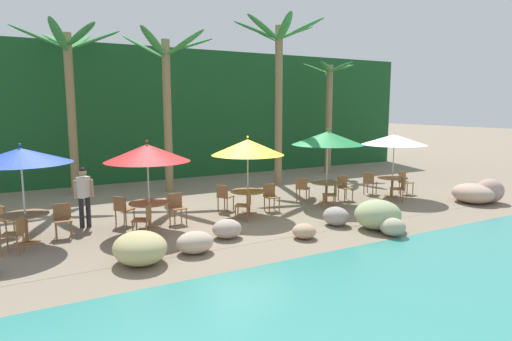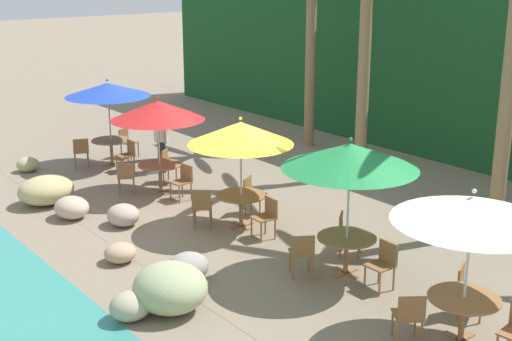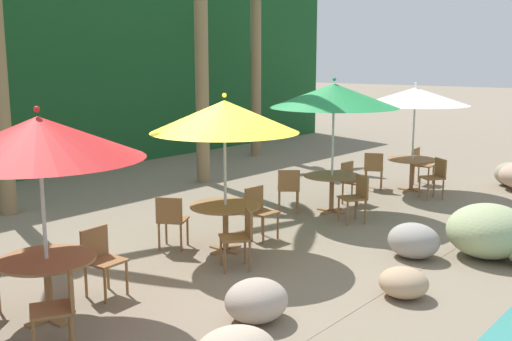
{
  "view_description": "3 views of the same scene",
  "coord_description": "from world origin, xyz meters",
  "px_view_note": "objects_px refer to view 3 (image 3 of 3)",
  "views": [
    {
      "loc": [
        -6.16,
        -11.8,
        3.37
      ],
      "look_at": [
        0.71,
        0.58,
        1.29
      ],
      "focal_mm": 30.77,
      "sensor_mm": 36.0,
      "label": 1
    },
    {
      "loc": [
        11.66,
        -8.54,
        5.59
      ],
      "look_at": [
        0.57,
        0.26,
        1.36
      ],
      "focal_mm": 48.97,
      "sensor_mm": 36.0,
      "label": 2
    },
    {
      "loc": [
        -6.51,
        -5.99,
        2.96
      ],
      "look_at": [
        0.71,
        -0.02,
        1.23
      ],
      "focal_mm": 42.23,
      "sensor_mm": 36.0,
      "label": 3
    }
  ],
  "objects_px": {
    "chair_yellow_seaward": "(259,209)",
    "dining_table_white": "(412,164)",
    "dining_table_yellow": "(225,213)",
    "chair_yellow_inland": "(171,218)",
    "palm_tree_fourth": "(256,38)",
    "umbrella_red": "(38,138)",
    "chair_yellow_left": "(241,234)",
    "chair_white_seaward": "(420,163)",
    "chair_green_left": "(357,195)",
    "umbrella_yellow": "(225,116)",
    "chair_green_seaward": "(351,179)",
    "chair_red_left": "(60,304)",
    "umbrella_green": "(334,96)",
    "chair_white_inland": "(374,168)",
    "chair_white_left": "(436,175)",
    "chair_green_inland": "(289,187)",
    "dining_table_red": "(47,269)",
    "dining_table_green": "(332,181)",
    "chair_red_seaward": "(101,256)",
    "umbrella_white": "(415,96)"
  },
  "relations": [
    {
      "from": "chair_green_seaward",
      "to": "chair_white_seaward",
      "type": "distance_m",
      "value": 2.81
    },
    {
      "from": "chair_yellow_seaward",
      "to": "chair_red_seaward",
      "type": "bearing_deg",
      "value": -179.6
    },
    {
      "from": "chair_green_left",
      "to": "chair_white_seaward",
      "type": "height_order",
      "value": "same"
    },
    {
      "from": "chair_green_inland",
      "to": "chair_white_inland",
      "type": "relative_size",
      "value": 1.0
    },
    {
      "from": "dining_table_white",
      "to": "palm_tree_fourth",
      "type": "distance_m",
      "value": 6.93
    },
    {
      "from": "chair_green_inland",
      "to": "dining_table_white",
      "type": "distance_m",
      "value": 3.55
    },
    {
      "from": "dining_table_red",
      "to": "chair_green_left",
      "type": "relative_size",
      "value": 1.26
    },
    {
      "from": "umbrella_yellow",
      "to": "dining_table_white",
      "type": "bearing_deg",
      "value": -2.86
    },
    {
      "from": "chair_white_inland",
      "to": "chair_red_seaward",
      "type": "bearing_deg",
      "value": -176.91
    },
    {
      "from": "chair_yellow_seaward",
      "to": "dining_table_white",
      "type": "bearing_deg",
      "value": -3.67
    },
    {
      "from": "chair_green_seaward",
      "to": "chair_red_left",
      "type": "bearing_deg",
      "value": -172.01
    },
    {
      "from": "chair_yellow_left",
      "to": "chair_white_left",
      "type": "bearing_deg",
      "value": -3.05
    },
    {
      "from": "chair_green_inland",
      "to": "chair_white_left",
      "type": "relative_size",
      "value": 1.0
    },
    {
      "from": "chair_green_inland",
      "to": "palm_tree_fourth",
      "type": "relative_size",
      "value": 0.16
    },
    {
      "from": "dining_table_green",
      "to": "chair_green_inland",
      "type": "relative_size",
      "value": 1.26
    },
    {
      "from": "chair_yellow_left",
      "to": "palm_tree_fourth",
      "type": "relative_size",
      "value": 0.16
    },
    {
      "from": "dining_table_yellow",
      "to": "chair_yellow_inland",
      "type": "relative_size",
      "value": 1.26
    },
    {
      "from": "chair_yellow_left",
      "to": "umbrella_white",
      "type": "bearing_deg",
      "value": 3.78
    },
    {
      "from": "dining_table_yellow",
      "to": "dining_table_green",
      "type": "xyz_separation_m",
      "value": [
        3.15,
        0.06,
        0.0
      ]
    },
    {
      "from": "chair_yellow_inland",
      "to": "chair_white_inland",
      "type": "distance_m",
      "value": 6.03
    },
    {
      "from": "chair_yellow_inland",
      "to": "palm_tree_fourth",
      "type": "relative_size",
      "value": 0.16
    },
    {
      "from": "umbrella_white",
      "to": "chair_white_inland",
      "type": "bearing_deg",
      "value": 121.51
    },
    {
      "from": "chair_red_left",
      "to": "chair_yellow_seaward",
      "type": "xyz_separation_m",
      "value": [
        4.36,
        0.96,
        0.0
      ]
    },
    {
      "from": "chair_red_left",
      "to": "chair_yellow_inland",
      "type": "xyz_separation_m",
      "value": [
        3.01,
        1.62,
        0.0
      ]
    },
    {
      "from": "umbrella_yellow",
      "to": "chair_green_seaward",
      "type": "xyz_separation_m",
      "value": [
        4.0,
        0.12,
        -1.6
      ]
    },
    {
      "from": "chair_white_inland",
      "to": "chair_green_seaward",
      "type": "bearing_deg",
      "value": -168.51
    },
    {
      "from": "umbrella_yellow",
      "to": "chair_yellow_inland",
      "type": "height_order",
      "value": "umbrella_yellow"
    },
    {
      "from": "chair_white_seaward",
      "to": "dining_table_yellow",
      "type": "bearing_deg",
      "value": 178.99
    },
    {
      "from": "umbrella_red",
      "to": "chair_yellow_seaward",
      "type": "relative_size",
      "value": 2.84
    },
    {
      "from": "chair_yellow_inland",
      "to": "dining_table_white",
      "type": "xyz_separation_m",
      "value": [
        6.47,
        -0.99,
        0.1
      ]
    },
    {
      "from": "dining_table_green",
      "to": "chair_white_left",
      "type": "height_order",
      "value": "chair_white_left"
    },
    {
      "from": "umbrella_red",
      "to": "chair_white_seaward",
      "type": "relative_size",
      "value": 2.84
    },
    {
      "from": "chair_red_left",
      "to": "chair_white_left",
      "type": "distance_m",
      "value": 9.06
    },
    {
      "from": "chair_green_seaward",
      "to": "chair_green_inland",
      "type": "xyz_separation_m",
      "value": [
        -1.45,
        0.54,
        0.0
      ]
    },
    {
      "from": "chair_red_seaward",
      "to": "dining_table_white",
      "type": "bearing_deg",
      "value": -2.11
    },
    {
      "from": "umbrella_white",
      "to": "dining_table_white",
      "type": "distance_m",
      "value": 1.54
    },
    {
      "from": "chair_yellow_inland",
      "to": "dining_table_green",
      "type": "bearing_deg",
      "value": -9.87
    },
    {
      "from": "chair_yellow_inland",
      "to": "palm_tree_fourth",
      "type": "xyz_separation_m",
      "value": [
        8.18,
        5.03,
        3.08
      ]
    },
    {
      "from": "chair_green_seaward",
      "to": "chair_white_inland",
      "type": "relative_size",
      "value": 1.0
    },
    {
      "from": "umbrella_green",
      "to": "chair_green_seaward",
      "type": "height_order",
      "value": "umbrella_green"
    },
    {
      "from": "dining_table_red",
      "to": "chair_green_seaward",
      "type": "relative_size",
      "value": 1.26
    },
    {
      "from": "chair_yellow_inland",
      "to": "chair_yellow_left",
      "type": "xyz_separation_m",
      "value": [
        0.04,
        -1.41,
        0.0
      ]
    },
    {
      "from": "chair_white_seaward",
      "to": "chair_green_left",
      "type": "bearing_deg",
      "value": -171.61
    },
    {
      "from": "umbrella_green",
      "to": "chair_white_inland",
      "type": "xyz_separation_m",
      "value": [
        2.37,
        0.37,
        -1.77
      ]
    },
    {
      "from": "dining_table_red",
      "to": "dining_table_white",
      "type": "relative_size",
      "value": 1.0
    },
    {
      "from": "umbrella_yellow",
      "to": "umbrella_white",
      "type": "relative_size",
      "value": 1.0
    },
    {
      "from": "umbrella_green",
      "to": "umbrella_yellow",
      "type": "bearing_deg",
      "value": -178.97
    },
    {
      "from": "chair_red_left",
      "to": "dining_table_white",
      "type": "xyz_separation_m",
      "value": [
        9.48,
        0.63,
        0.1
      ]
    },
    {
      "from": "umbrella_yellow",
      "to": "chair_green_seaward",
      "type": "height_order",
      "value": "umbrella_yellow"
    },
    {
      "from": "dining_table_green",
      "to": "palm_tree_fourth",
      "type": "xyz_separation_m",
      "value": [
        4.53,
        5.66,
        2.98
      ]
    }
  ]
}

